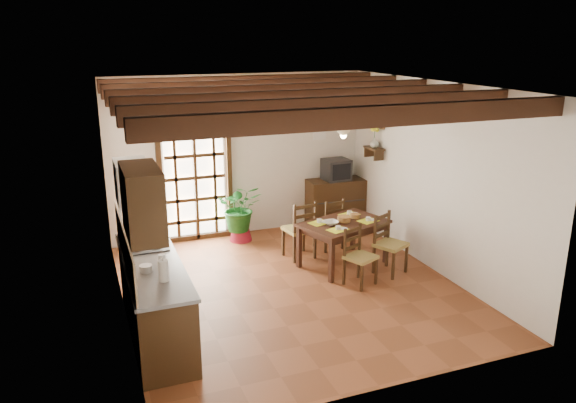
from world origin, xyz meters
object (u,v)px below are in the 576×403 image
chair_near_left (360,267)px  pendant_lamp (343,130)px  kitchen_counter (154,298)px  chair_far_right (329,232)px  chair_near_right (389,255)px  dining_table (344,228)px  sideboard (335,203)px  chair_far_left (300,240)px  potted_plant (240,209)px  crt_tv (336,170)px

chair_near_left → pendant_lamp: 1.99m
kitchen_counter → chair_far_right: size_ratio=2.60×
kitchen_counter → chair_near_right: size_ratio=2.49×
chair_near_left → chair_near_right: chair_near_right is taller
dining_table → sideboard: size_ratio=1.42×
chair_far_left → chair_near_left: bearing=100.1°
chair_far_left → pendant_lamp: (0.51, -0.42, 1.78)m
dining_table → potted_plant: 1.98m
chair_near_right → potted_plant: potted_plant is taller
kitchen_counter → chair_far_right: kitchen_counter is taller
dining_table → crt_tv: (0.69, 1.71, 0.46)m
chair_far_left → potted_plant: 1.29m
chair_far_left → sideboard: (1.20, 1.20, 0.14)m
chair_near_right → potted_plant: (-1.68, 2.11, 0.29)m
chair_near_left → chair_far_left: 1.31m
chair_far_left → crt_tv: size_ratio=2.02×
chair_far_left → sideboard: bearing=-143.3°
crt_tv → potted_plant: potted_plant is taller
sideboard → kitchen_counter: bearing=-138.9°
potted_plant → pendant_lamp: (1.17, -1.50, 1.51)m
dining_table → crt_tv: 1.90m
chair_near_left → chair_far_left: chair_far_left is taller
crt_tv → pendant_lamp: (-0.69, -1.61, 1.01)m
chair_near_left → chair_far_right: chair_far_right is taller
sideboard → chair_near_left: bearing=-104.1°
dining_table → chair_near_right: bearing=-64.1°
chair_far_right → pendant_lamp: bearing=70.2°
chair_far_right → crt_tv: (0.59, 0.99, 0.80)m
chair_far_right → potted_plant: 1.57m
chair_near_right → chair_far_right: chair_near_right is taller
chair_far_right → sideboard: size_ratio=0.84×
pendant_lamp → chair_near_left: bearing=-96.8°
chair_near_right → chair_far_right: (-0.41, 1.24, -0.01)m
potted_plant → chair_near_right: bearing=-51.5°
chair_far_right → dining_table: bearing=71.4°
chair_far_right → sideboard: (0.59, 1.00, 0.17)m
dining_table → chair_far_right: bearing=64.1°
kitchen_counter → chair_near_left: 2.94m
crt_tv → potted_plant: bearing=-179.5°
kitchen_counter → chair_near_left: size_ratio=2.68×
chair_near_right → chair_near_left: bearing=172.0°
chair_far_right → potted_plant: bearing=-45.8°
chair_far_right → sideboard: bearing=-131.8°
kitchen_counter → chair_near_left: kitchen_counter is taller
kitchen_counter → crt_tv: size_ratio=4.78×
dining_table → pendant_lamp: (-0.00, 0.10, 1.47)m
chair_far_left → dining_table: bearing=126.3°
sideboard → chair_near_right: bearing=-90.9°
chair_near_right → sideboard: 2.25m
chair_far_left → chair_far_right: chair_far_left is taller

